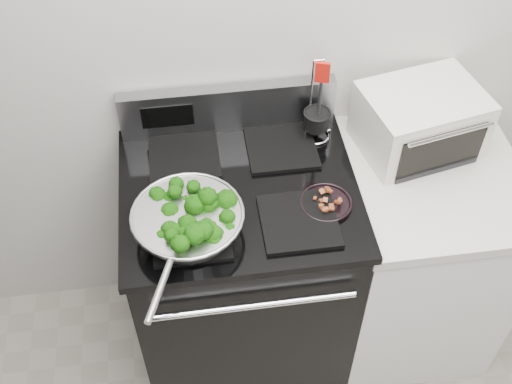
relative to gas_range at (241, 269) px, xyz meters
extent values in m
cube|color=beige|center=(0.30, 0.34, 0.86)|extent=(4.00, 0.02, 2.70)
cube|color=black|center=(0.00, 0.00, -0.03)|extent=(0.76, 0.66, 0.92)
cube|color=black|center=(0.00, 0.00, 0.45)|extent=(0.79, 0.69, 0.03)
cube|color=#99999E|center=(0.00, 0.30, 0.55)|extent=(0.76, 0.05, 0.18)
cube|color=black|center=(-0.17, -0.17, 0.47)|extent=(0.24, 0.24, 0.01)
cube|color=black|center=(0.17, -0.17, 0.47)|extent=(0.24, 0.24, 0.01)
cube|color=black|center=(-0.17, 0.17, 0.47)|extent=(0.24, 0.24, 0.01)
cube|color=black|center=(0.17, 0.17, 0.47)|extent=(0.24, 0.24, 0.01)
cube|color=white|center=(0.68, 0.00, -0.05)|extent=(0.60, 0.66, 0.88)
cube|color=beige|center=(0.68, 0.00, 0.41)|extent=(0.62, 0.68, 0.04)
torus|color=silver|center=(-0.18, -0.16, 0.55)|extent=(0.35, 0.35, 0.01)
cylinder|color=silver|center=(-0.27, -0.42, 0.54)|extent=(0.09, 0.21, 0.02)
cylinder|color=black|center=(0.27, -0.11, 0.47)|extent=(0.17, 0.17, 0.01)
cylinder|color=black|center=(0.30, 0.21, 0.54)|extent=(0.09, 0.09, 0.06)
cylinder|color=black|center=(0.30, 0.21, 0.62)|extent=(0.02, 0.02, 0.20)
cube|color=red|center=(0.30, 0.21, 0.75)|extent=(0.05, 0.02, 0.08)
cube|color=silver|center=(0.65, 0.15, 0.55)|extent=(0.45, 0.37, 0.23)
cube|color=black|center=(0.65, 0.00, 0.54)|extent=(0.31, 0.07, 0.16)
camera|label=1|loc=(-0.14, -1.43, 2.03)|focal=45.00mm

